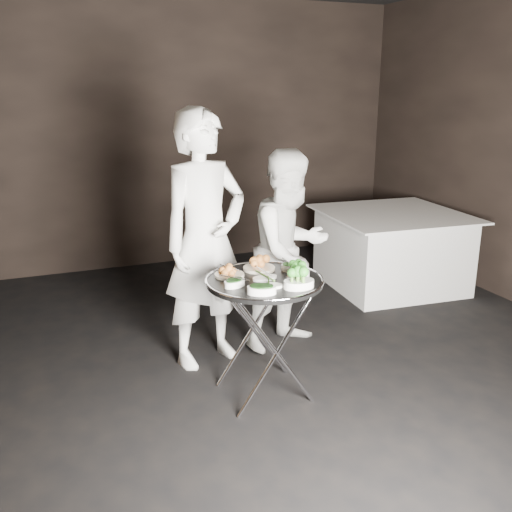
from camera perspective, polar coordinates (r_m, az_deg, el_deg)
name	(u,v)px	position (r m, az deg, el deg)	size (l,w,h in m)	color
floor	(269,414)	(3.88, 1.32, -15.56)	(6.00, 7.00, 0.05)	black
wall_back	(149,136)	(6.69, -10.67, 11.76)	(6.00, 0.05, 3.00)	black
tray_stand	(264,332)	(3.85, 0.83, -7.64)	(0.56, 0.47, 0.82)	silver
serving_tray	(264,281)	(3.71, 0.85, -2.50)	(0.78, 0.78, 0.04)	black
potato_plate_a	(229,272)	(3.77, -2.69, -1.57)	(0.20, 0.20, 0.07)	beige
potato_plate_b	(259,265)	(3.89, 0.32, -0.88)	(0.22, 0.22, 0.08)	beige
greens_bowl	(289,266)	(3.89, 3.32, -1.03)	(0.11, 0.11, 0.06)	white
asparagus_plate_a	(265,277)	(3.71, 0.89, -2.12)	(0.19, 0.12, 0.04)	white
asparagus_plate_b	(269,285)	(3.57, 1.28, -2.89)	(0.20, 0.15, 0.04)	white
spinach_bowl_a	(234,282)	(3.58, -2.17, -2.61)	(0.18, 0.15, 0.06)	white
spinach_bowl_b	(262,288)	(3.45, 0.57, -3.27)	(0.21, 0.17, 0.07)	white
broccoli_bowl_a	(298,273)	(3.74, 4.25, -1.73)	(0.21, 0.19, 0.07)	white
broccoli_bowl_b	(299,282)	(3.56, 4.31, -2.61)	(0.20, 0.14, 0.08)	white
serving_utensils	(263,268)	(3.76, 0.69, -1.23)	(0.59, 0.43, 0.01)	silver
waiter_left	(205,240)	(4.19, -5.10, 1.57)	(0.70, 0.46, 1.91)	silver
waiter_right	(291,250)	(4.50, 3.48, 0.56)	(0.77, 0.60, 1.59)	silver
dining_table	(391,249)	(6.14, 13.33, 0.66)	(1.38, 1.38, 0.79)	silver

